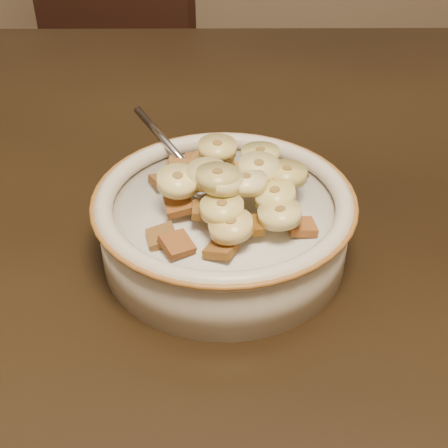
{
  "coord_description": "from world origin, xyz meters",
  "views": [
    {
      "loc": [
        0.19,
        -0.46,
        1.08
      ],
      "look_at": [
        0.19,
        -0.07,
        0.78
      ],
      "focal_mm": 50.0,
      "sensor_mm": 36.0,
      "label": 1
    }
  ],
  "objects_px": {
    "cereal_bowl": "(224,231)",
    "spoon": "(203,184)",
    "chair": "(109,113)",
    "table": "(19,223)"
  },
  "relations": [
    {
      "from": "cereal_bowl",
      "to": "spoon",
      "type": "height_order",
      "value": "spoon"
    },
    {
      "from": "chair",
      "to": "cereal_bowl",
      "type": "xyz_separation_m",
      "value": [
        0.25,
        -0.84,
        0.32
      ]
    },
    {
      "from": "table",
      "to": "cereal_bowl",
      "type": "xyz_separation_m",
      "value": [
        0.19,
        -0.07,
        0.04
      ]
    },
    {
      "from": "chair",
      "to": "spoon",
      "type": "bearing_deg",
      "value": -51.73
    },
    {
      "from": "table",
      "to": "chair",
      "type": "height_order",
      "value": "chair"
    },
    {
      "from": "table",
      "to": "cereal_bowl",
      "type": "bearing_deg",
      "value": -20.04
    },
    {
      "from": "cereal_bowl",
      "to": "spoon",
      "type": "xyz_separation_m",
      "value": [
        -0.02,
        0.03,
        0.03
      ]
    },
    {
      "from": "cereal_bowl",
      "to": "table",
      "type": "bearing_deg",
      "value": 160.18
    },
    {
      "from": "chair",
      "to": "spoon",
      "type": "height_order",
      "value": "chair"
    },
    {
      "from": "table",
      "to": "spoon",
      "type": "relative_size",
      "value": 30.13
    }
  ]
}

